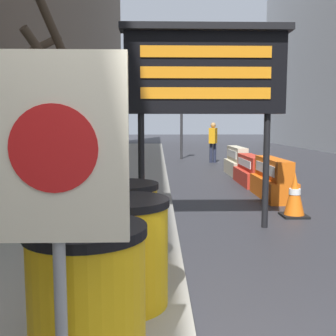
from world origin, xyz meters
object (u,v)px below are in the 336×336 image
at_px(barrel_drum_back, 123,225).
at_px(warning_sign, 56,174).
at_px(jersey_barrier_cream, 237,163).
at_px(traffic_cone_near, 277,168).
at_px(traffic_cone_mid, 295,195).
at_px(barrel_drum_middle, 125,251).
at_px(barrel_drum_foreground, 87,297).
at_px(traffic_light_near_curb, 182,104).
at_px(message_board, 205,73).
at_px(jersey_barrier_orange_far, 273,181).
at_px(pedestrian_worker, 213,139).
at_px(jersey_barrier_red_striped, 251,172).

xyz_separation_m(barrel_drum_back, warning_sign, (-0.11, -2.17, 0.81)).
height_order(jersey_barrier_cream, traffic_cone_near, jersey_barrier_cream).
xyz_separation_m(warning_sign, traffic_cone_mid, (2.90, 5.04, -1.03)).
relative_size(barrel_drum_middle, warning_sign, 0.49).
bearing_deg(warning_sign, barrel_drum_foreground, 85.54).
relative_size(barrel_drum_foreground, barrel_drum_middle, 1.00).
height_order(traffic_cone_mid, traffic_light_near_curb, traffic_light_near_curb).
xyz_separation_m(message_board, jersey_barrier_orange_far, (1.84, 2.52, -2.03)).
bearing_deg(traffic_cone_mid, warning_sign, -119.87).
relative_size(jersey_barrier_orange_far, traffic_cone_mid, 2.30).
bearing_deg(traffic_cone_mid, jersey_barrier_cream, 88.71).
height_order(barrel_drum_foreground, pedestrian_worker, pedestrian_worker).
bearing_deg(barrel_drum_back, jersey_barrier_red_striped, 66.41).
xyz_separation_m(barrel_drum_back, pedestrian_worker, (2.70, 12.77, 0.40)).
xyz_separation_m(jersey_barrier_red_striped, traffic_cone_mid, (-0.13, -3.82, 0.04)).
height_order(barrel_drum_foreground, warning_sign, warning_sign).
bearing_deg(jersey_barrier_cream, barrel_drum_foreground, -106.07).
relative_size(jersey_barrier_cream, traffic_light_near_curb, 0.51).
height_order(traffic_cone_near, pedestrian_worker, pedestrian_worker).
bearing_deg(barrel_drum_back, traffic_light_near_curb, 84.25).
relative_size(message_board, jersey_barrier_orange_far, 1.72).
bearing_deg(barrel_drum_back, barrel_drum_foreground, -92.32).
height_order(jersey_barrier_cream, pedestrian_worker, pedestrian_worker).
bearing_deg(jersey_barrier_cream, message_board, -105.70).
bearing_deg(jersey_barrier_red_striped, traffic_light_near_curb, 100.54).
bearing_deg(traffic_light_near_curb, jersey_barrier_cream, -75.98).
xyz_separation_m(barrel_drum_foreground, barrel_drum_back, (0.07, 1.68, 0.00)).
bearing_deg(warning_sign, jersey_barrier_red_striped, 71.14).
height_order(barrel_drum_middle, jersey_barrier_orange_far, barrel_drum_middle).
xyz_separation_m(jersey_barrier_red_striped, jersey_barrier_cream, (0.00, 2.00, 0.05)).
height_order(barrel_drum_middle, barrel_drum_back, same).
bearing_deg(pedestrian_worker, jersey_barrier_cream, -155.34).
relative_size(barrel_drum_middle, jersey_barrier_orange_far, 0.48).
distance_m(barrel_drum_back, traffic_light_near_curb, 14.73).
bearing_deg(jersey_barrier_orange_far, traffic_cone_mid, -94.16).
bearing_deg(jersey_barrier_cream, traffic_cone_near, -32.52).
bearing_deg(jersey_barrier_cream, warning_sign, -105.57).
xyz_separation_m(barrel_drum_back, traffic_cone_near, (4.02, 7.98, -0.31)).
bearing_deg(traffic_cone_near, traffic_light_near_curb, 111.39).
bearing_deg(jersey_barrier_orange_far, jersey_barrier_cream, 90.00).
bearing_deg(traffic_light_near_curb, message_board, -91.77).
distance_m(message_board, traffic_cone_mid, 2.75).
relative_size(message_board, traffic_cone_mid, 3.94).
relative_size(barrel_drum_middle, traffic_cone_mid, 1.11).
distance_m(jersey_barrier_red_striped, traffic_cone_mid, 3.82).
relative_size(jersey_barrier_cream, traffic_cone_near, 2.89).
distance_m(barrel_drum_middle, jersey_barrier_orange_far, 6.19).
relative_size(barrel_drum_foreground, jersey_barrier_cream, 0.48).
xyz_separation_m(traffic_light_near_curb, pedestrian_worker, (1.24, -1.76, -1.58)).
bearing_deg(barrel_drum_foreground, warning_sign, -94.46).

